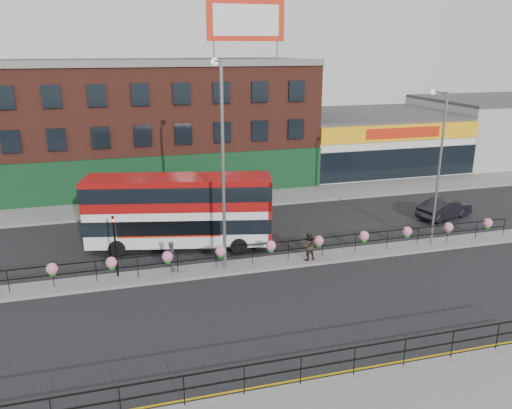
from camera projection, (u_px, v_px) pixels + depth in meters
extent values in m
plane|color=black|center=(271.00, 264.00, 27.06)|extent=(120.00, 120.00, 0.00)
cube|color=slate|center=(225.00, 201.00, 38.07)|extent=(60.00, 4.00, 0.15)
cube|color=slate|center=(271.00, 263.00, 27.04)|extent=(60.00, 1.60, 0.15)
cube|color=gold|center=(348.00, 371.00, 18.14)|extent=(60.00, 0.10, 0.01)
cube|color=gold|center=(350.00, 374.00, 17.97)|extent=(60.00, 0.10, 0.01)
cube|color=brown|center=(159.00, 123.00, 42.94)|extent=(25.00, 12.00, 10.00)
cube|color=#3F3F42|center=(156.00, 61.00, 41.39)|extent=(25.00, 12.00, 0.30)
cube|color=#0D3318|center=(168.00, 177.00, 38.34)|extent=(25.00, 0.25, 3.40)
cube|color=silver|center=(368.00, 141.00, 48.74)|extent=(15.00, 12.00, 5.00)
cube|color=#3F3F42|center=(370.00, 114.00, 47.94)|extent=(15.00, 12.00, 0.30)
cube|color=#EAA411|center=(403.00, 133.00, 42.60)|extent=(15.00, 0.25, 1.40)
cube|color=red|center=(403.00, 133.00, 42.49)|extent=(7.00, 0.10, 0.90)
cube|color=black|center=(400.00, 163.00, 43.41)|extent=(15.00, 0.25, 2.60)
cube|color=#9D9E99|center=(495.00, 130.00, 52.31)|extent=(14.50, 12.00, 6.00)
cube|color=#3F3F42|center=(500.00, 99.00, 51.36)|extent=(14.50, 12.00, 0.30)
cube|color=red|center=(246.00, 20.00, 37.51)|extent=(6.00, 0.25, 3.00)
cube|color=silver|center=(246.00, 20.00, 37.38)|extent=(5.10, 0.04, 2.25)
cylinder|color=slate|center=(214.00, 51.00, 37.54)|extent=(0.12, 0.12, 1.40)
cylinder|color=slate|center=(277.00, 51.00, 38.80)|extent=(0.12, 0.12, 1.40)
cube|color=black|center=(271.00, 243.00, 26.68)|extent=(30.00, 0.05, 0.05)
cube|color=black|center=(271.00, 252.00, 26.83)|extent=(30.00, 0.05, 0.05)
cylinder|color=black|center=(8.00, 281.00, 23.57)|extent=(0.04, 0.04, 1.10)
cylinder|color=black|center=(53.00, 276.00, 24.07)|extent=(0.04, 0.04, 1.10)
cylinder|color=black|center=(96.00, 271.00, 24.58)|extent=(0.04, 0.04, 1.10)
cylinder|color=black|center=(138.00, 267.00, 25.08)|extent=(0.04, 0.04, 1.10)
cylinder|color=black|center=(178.00, 263.00, 25.59)|extent=(0.04, 0.04, 1.10)
cylinder|color=black|center=(216.00, 258.00, 26.09)|extent=(0.04, 0.04, 1.10)
cylinder|color=black|center=(253.00, 254.00, 26.60)|extent=(0.04, 0.04, 1.10)
cylinder|color=black|center=(288.00, 251.00, 27.10)|extent=(0.04, 0.04, 1.10)
cylinder|color=black|center=(322.00, 247.00, 27.60)|extent=(0.04, 0.04, 1.10)
cylinder|color=black|center=(355.00, 243.00, 28.11)|extent=(0.04, 0.04, 1.10)
cylinder|color=black|center=(387.00, 240.00, 28.61)|extent=(0.04, 0.04, 1.10)
cylinder|color=black|center=(418.00, 236.00, 29.12)|extent=(0.04, 0.04, 1.10)
cylinder|color=black|center=(448.00, 233.00, 29.62)|extent=(0.04, 0.04, 1.10)
cylinder|color=black|center=(476.00, 230.00, 30.13)|extent=(0.04, 0.04, 1.10)
cylinder|color=black|center=(504.00, 227.00, 30.63)|extent=(0.04, 0.04, 1.10)
sphere|color=#CC6C8C|center=(52.00, 269.00, 23.95)|extent=(0.56, 0.56, 0.56)
sphere|color=#21681D|center=(53.00, 273.00, 24.02)|extent=(0.36, 0.36, 0.36)
sphere|color=#CC6C8C|center=(111.00, 262.00, 24.65)|extent=(0.56, 0.56, 0.56)
sphere|color=#21681D|center=(112.00, 267.00, 24.71)|extent=(0.36, 0.36, 0.36)
sphere|color=#CC6C8C|center=(167.00, 256.00, 25.34)|extent=(0.56, 0.56, 0.56)
sphere|color=#21681D|center=(168.00, 261.00, 25.41)|extent=(0.36, 0.36, 0.36)
sphere|color=#CC6C8C|center=(220.00, 251.00, 26.03)|extent=(0.56, 0.56, 0.56)
sphere|color=#21681D|center=(221.00, 255.00, 26.10)|extent=(0.36, 0.36, 0.36)
sphere|color=#CC6C8C|center=(271.00, 246.00, 26.73)|extent=(0.56, 0.56, 0.56)
sphere|color=#21681D|center=(271.00, 250.00, 26.80)|extent=(0.36, 0.36, 0.36)
sphere|color=#CC6C8C|center=(319.00, 241.00, 27.42)|extent=(0.56, 0.56, 0.56)
sphere|color=#21681D|center=(318.00, 244.00, 27.49)|extent=(0.36, 0.36, 0.36)
sphere|color=#CC6C8C|center=(364.00, 236.00, 28.11)|extent=(0.56, 0.56, 0.56)
sphere|color=#21681D|center=(364.00, 240.00, 28.18)|extent=(0.36, 0.36, 0.36)
sphere|color=#CC6C8C|center=(407.00, 231.00, 28.81)|extent=(0.56, 0.56, 0.56)
sphere|color=#21681D|center=(407.00, 235.00, 28.88)|extent=(0.36, 0.36, 0.36)
sphere|color=#CC6C8C|center=(448.00, 227.00, 29.50)|extent=(0.56, 0.56, 0.56)
sphere|color=#21681D|center=(448.00, 231.00, 29.57)|extent=(0.36, 0.36, 0.36)
sphere|color=#CC6C8C|center=(488.00, 223.00, 30.20)|extent=(0.56, 0.56, 0.56)
sphere|color=#21681D|center=(487.00, 226.00, 30.27)|extent=(0.36, 0.36, 0.36)
cube|color=black|center=(301.00, 356.00, 16.89)|extent=(20.00, 0.05, 0.05)
cube|color=black|center=(301.00, 369.00, 17.04)|extent=(20.00, 0.05, 0.05)
cylinder|color=black|center=(120.00, 402.00, 15.54)|extent=(0.04, 0.04, 1.10)
cylinder|color=black|center=(184.00, 391.00, 16.05)|extent=(0.04, 0.04, 1.10)
cylinder|color=black|center=(244.00, 380.00, 16.55)|extent=(0.04, 0.04, 1.10)
cylinder|color=black|center=(301.00, 370.00, 17.05)|extent=(0.04, 0.04, 1.10)
cylinder|color=black|center=(354.00, 361.00, 17.56)|extent=(0.04, 0.04, 1.10)
cylinder|color=black|center=(405.00, 352.00, 18.06)|extent=(0.04, 0.04, 1.10)
cylinder|color=black|center=(452.00, 344.00, 18.57)|extent=(0.04, 0.04, 1.10)
cylinder|color=black|center=(497.00, 336.00, 19.07)|extent=(0.04, 0.04, 1.10)
cube|color=silver|center=(179.00, 210.00, 28.70)|extent=(10.74, 4.59, 3.81)
cube|color=maroon|center=(178.00, 192.00, 28.37)|extent=(10.81, 4.66, 1.71)
cube|color=black|center=(179.00, 221.00, 28.90)|extent=(10.84, 4.69, 0.86)
cube|color=black|center=(178.00, 190.00, 28.33)|extent=(10.86, 4.71, 0.86)
cube|color=maroon|center=(177.00, 178.00, 28.12)|extent=(10.74, 4.59, 0.11)
cube|color=maroon|center=(269.00, 209.00, 28.94)|extent=(0.72, 2.43, 3.81)
cube|color=red|center=(169.00, 229.00, 27.74)|extent=(5.59, 1.28, 0.95)
cylinder|color=black|center=(117.00, 249.00, 27.95)|extent=(0.99, 0.49, 0.95)
cylinder|color=black|center=(125.00, 233.00, 30.22)|extent=(0.99, 0.49, 0.95)
cylinder|color=black|center=(239.00, 246.00, 28.27)|extent=(0.99, 0.49, 0.95)
cylinder|color=black|center=(238.00, 232.00, 30.54)|extent=(0.99, 0.49, 0.95)
imported|color=black|center=(445.00, 208.00, 34.22)|extent=(3.69, 4.95, 1.37)
imported|color=#282733|center=(172.00, 256.00, 25.73)|extent=(0.64, 0.47, 1.61)
imported|color=#2D221A|center=(308.00, 246.00, 27.03)|extent=(0.88, 0.74, 1.62)
cylinder|color=slate|center=(223.00, 170.00, 24.76)|extent=(0.17, 0.17, 10.58)
cylinder|color=slate|center=(218.00, 61.00, 23.92)|extent=(0.11, 1.59, 0.11)
sphere|color=silver|center=(215.00, 62.00, 24.67)|extent=(0.38, 0.38, 0.38)
cylinder|color=slate|center=(439.00, 171.00, 28.26)|extent=(0.14, 0.14, 8.81)
cylinder|color=slate|center=(440.00, 92.00, 27.57)|extent=(0.09, 1.32, 0.09)
sphere|color=silver|center=(433.00, 92.00, 28.19)|extent=(0.32, 0.32, 0.32)
cylinder|color=black|center=(115.00, 247.00, 24.88)|extent=(0.10, 0.10, 3.20)
imported|color=black|center=(113.00, 216.00, 24.40)|extent=(0.15, 0.18, 0.90)
sphere|color=#FF190C|center=(113.00, 221.00, 24.34)|extent=(0.14, 0.14, 0.14)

